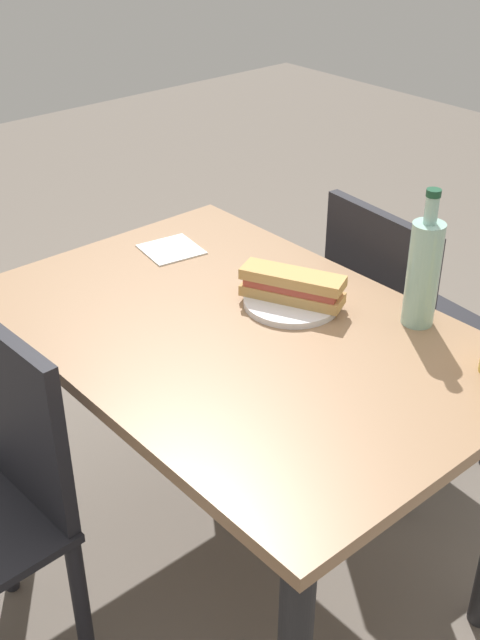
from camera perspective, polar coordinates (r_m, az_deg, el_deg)
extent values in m
plane|color=#6B6056|center=(2.22, 0.00, -16.93)|extent=(8.00, 8.00, 0.00)
cube|color=#997251|center=(1.75, 0.00, -0.98)|extent=(1.17, 0.78, 0.03)
cylinder|color=#262628|center=(2.19, -15.77, -6.60)|extent=(0.06, 0.06, 0.70)
cylinder|color=#262628|center=(2.47, -2.17, -0.70)|extent=(0.06, 0.06, 0.70)
cube|color=black|center=(2.32, 12.60, -0.84)|extent=(0.44, 0.44, 0.02)
cube|color=black|center=(2.10, 9.75, 2.49)|extent=(0.38, 0.07, 0.40)
cylinder|color=black|center=(2.66, 11.93, -2.21)|extent=(0.04, 0.04, 0.44)
cylinder|color=black|center=(2.25, 12.06, -9.24)|extent=(0.04, 0.04, 0.44)
cylinder|color=black|center=(2.44, 6.02, -4.92)|extent=(0.04, 0.04, 0.44)
cube|color=black|center=(1.68, -15.99, -6.42)|extent=(0.38, 0.05, 0.40)
cylinder|color=black|center=(2.08, -16.83, -13.86)|extent=(0.04, 0.04, 0.44)
cylinder|color=black|center=(1.86, -11.21, -19.97)|extent=(0.04, 0.04, 0.44)
cylinder|color=white|center=(1.83, 3.74, 1.31)|extent=(0.22, 0.22, 0.01)
cube|color=tan|center=(1.82, 3.76, 1.86)|extent=(0.24, 0.17, 0.02)
cube|color=#B74C3D|center=(1.81, 3.78, 2.45)|extent=(0.22, 0.15, 0.02)
cube|color=tan|center=(1.80, 3.81, 3.05)|extent=(0.24, 0.17, 0.02)
cube|color=silver|center=(1.87, 5.50, 2.14)|extent=(0.09, 0.07, 0.00)
cube|color=#59331E|center=(1.87, 2.78, 2.46)|extent=(0.07, 0.06, 0.01)
cylinder|color=#99C6B7|center=(1.75, 12.96, 3.19)|extent=(0.07, 0.07, 0.24)
cylinder|color=#99C6B7|center=(1.69, 13.55, 7.66)|extent=(0.03, 0.03, 0.06)
cylinder|color=#19472D|center=(1.67, 13.71, 8.84)|extent=(0.03, 0.03, 0.02)
cube|color=white|center=(2.09, -4.95, 5.06)|extent=(0.16, 0.16, 0.00)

